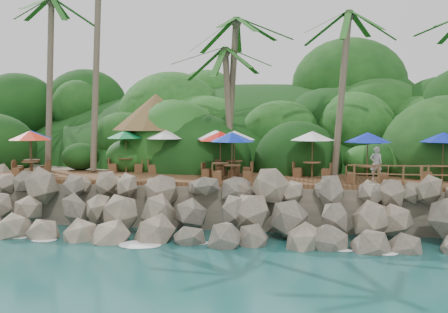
# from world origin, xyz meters

# --- Properties ---
(ground) EXTENTS (140.00, 140.00, 0.00)m
(ground) POSITION_xyz_m (0.00, 0.00, 0.00)
(ground) COLOR #19514F
(ground) RESTS_ON ground
(land_base) EXTENTS (32.00, 25.20, 2.10)m
(land_base) POSITION_xyz_m (0.00, 16.00, 1.05)
(land_base) COLOR gray
(land_base) RESTS_ON ground
(jungle_hill) EXTENTS (44.80, 28.00, 15.40)m
(jungle_hill) POSITION_xyz_m (0.00, 23.50, 0.00)
(jungle_hill) COLOR #143811
(jungle_hill) RESTS_ON ground
(seawall) EXTENTS (29.00, 4.00, 2.30)m
(seawall) POSITION_xyz_m (0.00, 2.00, 1.15)
(seawall) COLOR gray
(seawall) RESTS_ON ground
(terrace) EXTENTS (26.00, 5.00, 0.20)m
(terrace) POSITION_xyz_m (0.00, 6.00, 2.20)
(terrace) COLOR brown
(terrace) RESTS_ON land_base
(jungle_foliage) EXTENTS (44.00, 16.00, 12.00)m
(jungle_foliage) POSITION_xyz_m (0.00, 15.00, 0.00)
(jungle_foliage) COLOR #143811
(jungle_foliage) RESTS_ON ground
(foam_line) EXTENTS (25.20, 0.80, 0.06)m
(foam_line) POSITION_xyz_m (0.00, 0.30, 0.03)
(foam_line) COLOR white
(foam_line) RESTS_ON ground
(palms) EXTENTS (29.31, 7.09, 13.60)m
(palms) POSITION_xyz_m (-0.09, 8.56, 11.59)
(palms) COLOR brown
(palms) RESTS_ON ground
(palapa) EXTENTS (5.33, 5.33, 4.60)m
(palapa) POSITION_xyz_m (-4.81, 9.73, 5.79)
(palapa) COLOR brown
(palapa) RESTS_ON ground
(dining_clusters) EXTENTS (23.90, 5.46, 2.45)m
(dining_clusters) POSITION_xyz_m (-0.67, 6.00, 4.33)
(dining_clusters) COLOR brown
(dining_clusters) RESTS_ON terrace
(railing) EXTENTS (8.30, 0.10, 1.00)m
(railing) POSITION_xyz_m (10.39, 3.65, 2.91)
(railing) COLOR brown
(railing) RESTS_ON terrace
(waiter) EXTENTS (0.67, 0.50, 1.70)m
(waiter) POSITION_xyz_m (7.79, 5.88, 3.15)
(waiter) COLOR silver
(waiter) RESTS_ON terrace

